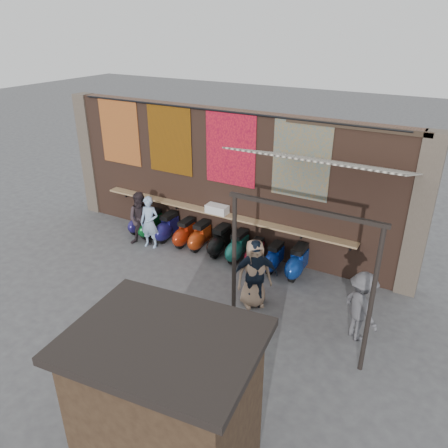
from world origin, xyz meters
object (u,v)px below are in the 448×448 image
Objects in this scene: scooter_stool_5 at (220,241)px; scooter_stool_9 at (298,262)px; scooter_stool_0 at (139,222)px; scooter_stool_8 at (274,258)px; scooter_stool_6 at (238,247)px; shopper_grey at (361,306)px; shopper_navy at (256,274)px; shopper_tan at (254,274)px; scooter_stool_7 at (255,252)px; scooter_stool_2 at (168,227)px; market_stall at (168,411)px; diner_right at (142,219)px; scooter_stool_4 at (201,236)px; scooter_stool_3 at (185,233)px; diner_left at (150,222)px; shelf_box at (217,209)px; scooter_stool_1 at (151,224)px.

scooter_stool_5 is 2.37m from scooter_stool_9.
scooter_stool_8 is at bearing -0.32° from scooter_stool_0.
shopper_grey is at bearing -23.87° from scooter_stool_6.
shopper_tan is (-0.06, 0.04, -0.02)m from shopper_navy.
scooter_stool_2 is at bearing -179.62° from scooter_stool_7.
scooter_stool_7 is 6.39m from market_stall.
diner_right is (-3.41, -0.63, 0.48)m from scooter_stool_7.
scooter_stool_0 is 3.54m from scooter_stool_6.
scooter_stool_0 is 2.28m from scooter_stool_4.
scooter_stool_4 is 0.98× the size of scooter_stool_6.
scooter_stool_6 is 0.55× the size of shopper_grey.
scooter_stool_6 is 0.36× the size of market_stall.
shopper_tan is (4.86, -1.71, 0.50)m from scooter_stool_0.
diner_left is at bearing -145.15° from scooter_stool_3.
scooter_stool_7 is 0.46× the size of diner_left.
scooter_stool_5 is 1.01× the size of scooter_stool_6.
diner_left is at bearing -32.90° from scooter_stool_0.
shopper_navy reaches higher than scooter_stool_7.
scooter_stool_2 is 0.51× the size of shopper_navy.
shopper_grey is (6.19, -1.69, 0.37)m from scooter_stool_2.
diner_left is (-2.62, -0.58, 0.38)m from scooter_stool_6.
shelf_box is 0.75× the size of scooter_stool_4.
scooter_stool_0 is 5.25m from shopper_navy.
shopper_grey is 4.73m from market_stall.
scooter_stool_4 is 0.35× the size of market_stall.
scooter_stool_5 reaches higher than scooter_stool_1.
scooter_stool_4 is 0.51× the size of diner_right.
diner_right reaches higher than scooter_stool_2.
scooter_stool_7 is (2.29, 0.04, -0.05)m from scooter_stool_3.
scooter_stool_8 is 0.50× the size of shopper_grey.
shelf_box is at bearing 18.92° from scooter_stool_3.
scooter_stool_5 is at bearing 19.95° from shopper_grey.
market_stall is (0.75, -4.34, 0.33)m from shopper_navy.
scooter_stool_0 is 4.65m from scooter_stool_8.
scooter_stool_6 is (3.54, -0.02, 0.07)m from scooter_stool_0.
scooter_stool_1 is 1.05× the size of scooter_stool_3.
scooter_stool_1 reaches higher than scooter_stool_4.
shopper_grey is 2.44m from shopper_tan.
scooter_stool_9 is (3.03, -0.06, 0.02)m from scooter_stool_4.
diner_left is (-3.72, -0.57, 0.41)m from scooter_stool_8.
scooter_stool_8 is 0.47× the size of shopper_tan.
scooter_stool_2 is 0.99× the size of scooter_stool_9.
scooter_stool_5 is (2.43, 0.05, 0.00)m from scooter_stool_1.
shopper_tan is at bearing -28.74° from scooter_stool_3.
diner_right is 0.69× the size of market_stall.
shopper_navy reaches higher than scooter_stool_5.
shopper_navy is at bearing -102.84° from scooter_stool_9.
shopper_tan reaches higher than scooter_stool_3.
diner_right is at bearing -45.40° from shopper_navy.
scooter_stool_2 is at bearing 179.41° from scooter_stool_8.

